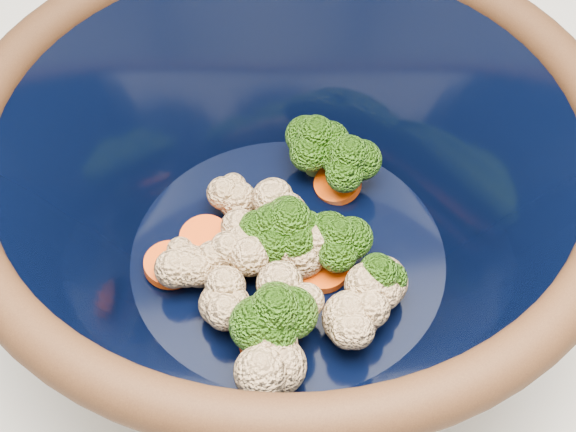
# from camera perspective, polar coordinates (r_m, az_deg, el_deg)

# --- Properties ---
(mixing_bowl) EXTENTS (0.37, 0.37, 0.16)m
(mixing_bowl) POSITION_cam_1_polar(r_m,az_deg,el_deg) (0.47, -0.00, 1.19)
(mixing_bowl) COLOR black
(mixing_bowl) RESTS_ON counter
(vegetable_pile) EXTENTS (0.16, 0.19, 0.05)m
(vegetable_pile) POSITION_cam_1_polar(r_m,az_deg,el_deg) (0.48, 0.56, -2.20)
(vegetable_pile) COLOR #608442
(vegetable_pile) RESTS_ON mixing_bowl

